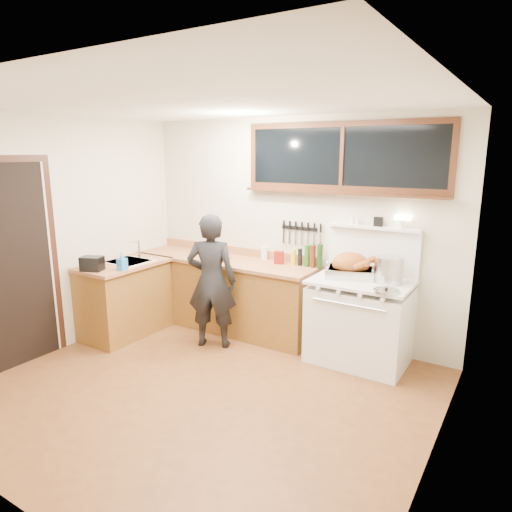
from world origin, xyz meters
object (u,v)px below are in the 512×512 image
Objects in this scene: cutting_board at (215,255)px; roast_turkey at (351,267)px; man at (212,281)px; vintage_stove at (360,319)px.

cutting_board is 1.71m from roast_turkey.
man reaches higher than roast_turkey.
vintage_stove reaches higher than roast_turkey.
roast_turkey is at bearing 4.15° from cutting_board.
vintage_stove is 1.02× the size of man.
vintage_stove is at bearing 2.07° from cutting_board.
vintage_stove is at bearing -20.84° from roast_turkey.
vintage_stove is at bearing 17.87° from man.
roast_turkey is at bearing 159.16° from vintage_stove.
vintage_stove is 1.92m from cutting_board.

